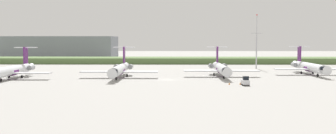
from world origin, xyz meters
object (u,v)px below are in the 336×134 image
Objects in this scene: regional_jet_second at (120,69)px; antenna_mast at (256,46)px; safety_cone_mid_marker at (240,83)px; safety_cone_front_marker at (229,83)px; baggage_tug at (245,81)px; regional_jet_nearest at (13,70)px; regional_jet_third at (221,68)px; regional_jet_fourth at (309,67)px.

antenna_mast reaches higher than regional_jet_second.
safety_cone_front_marker is at bearing -179.90° from safety_cone_mid_marker.
antenna_mast is at bearing 76.04° from baggage_tug.
regional_jet_nearest reaches higher than safety_cone_mid_marker.
regional_jet_second is 39.25m from baggage_tug.
safety_cone_front_marker is (-0.44, -22.45, -2.26)m from regional_jet_third.
safety_cone_front_marker is 1.00× the size of safety_cone_mid_marker.
regional_jet_nearest is 56.36× the size of safety_cone_front_marker.
regional_jet_nearest is 1.00× the size of regional_jet_second.
regional_jet_nearest reaches higher than baggage_tug.
regional_jet_second is at bearing 148.58° from safety_cone_front_marker.
regional_jet_fourth is at bearing 13.66° from regional_jet_third.
safety_cone_front_marker is at bearing 154.25° from baggage_tug.
antenna_mast reaches higher than safety_cone_mid_marker.
regional_jet_nearest is at bearing -151.65° from antenna_mast.
baggage_tug is at bearing -129.67° from regional_jet_fourth.
antenna_mast is at bearing 72.09° from safety_cone_front_marker.
regional_jet_second and regional_jet_fourth have the same top height.
regional_jet_nearest is at bearing -171.39° from regional_jet_second.
regional_jet_nearest is 65.80m from baggage_tug.
regional_jet_second is 1.00× the size of regional_jet_third.
regional_jet_nearest and regional_jet_third have the same top height.
regional_jet_second is at bearing 149.18° from baggage_tug.
regional_jet_second reaches higher than safety_cone_mid_marker.
antenna_mast reaches higher than baggage_tug.
regional_jet_second is at bearing -141.91° from antenna_mast.
safety_cone_front_marker and safety_cone_mid_marker have the same top height.
antenna_mast is 6.56× the size of baggage_tug.
regional_jet_third is (60.65, 8.72, 0.00)m from regional_jet_nearest.
regional_jet_nearest is 1.48× the size of antenna_mast.
antenna_mast is at bearing 113.81° from regional_jet_fourth.
safety_cone_front_marker is at bearing -135.16° from regional_jet_fourth.
regional_jet_fourth is (59.69, 11.26, 0.00)m from regional_jet_second.
regional_jet_fourth is 1.48× the size of antenna_mast.
regional_jet_second is 60.74m from regional_jet_fourth.
safety_cone_front_marker is at bearing -12.84° from regional_jet_nearest.
regional_jet_nearest is at bearing 167.16° from safety_cone_front_marker.
regional_jet_third reaches higher than safety_cone_front_marker.
regional_jet_fourth is at bearing -66.19° from antenna_mast.
safety_cone_front_marker is at bearing -31.42° from regional_jet_second.
regional_jet_fourth is 56.36× the size of safety_cone_front_marker.
baggage_tug is 5.82× the size of safety_cone_mid_marker.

